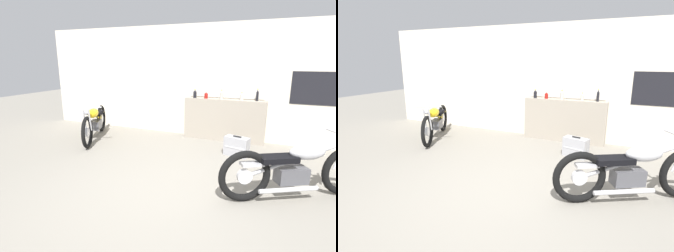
# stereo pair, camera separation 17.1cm
# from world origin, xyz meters

# --- Properties ---
(ground_plane) EXTENTS (24.00, 24.00, 0.00)m
(ground_plane) POSITION_xyz_m (0.00, 0.00, 0.00)
(ground_plane) COLOR gray
(wall_back) EXTENTS (10.00, 0.07, 2.80)m
(wall_back) POSITION_xyz_m (0.02, 3.35, 1.40)
(wall_back) COLOR beige
(wall_back) RESTS_ON ground_plane
(sill_counter) EXTENTS (1.95, 0.28, 1.02)m
(sill_counter) POSITION_xyz_m (0.29, 3.17, 0.51)
(sill_counter) COLOR gray
(sill_counter) RESTS_ON ground_plane
(bottle_leftmost) EXTENTS (0.08, 0.08, 0.21)m
(bottle_leftmost) POSITION_xyz_m (-0.44, 3.12, 1.11)
(bottle_leftmost) COLOR black
(bottle_leftmost) RESTS_ON sill_counter
(bottle_left_center) EXTENTS (0.09, 0.09, 0.16)m
(bottle_left_center) POSITION_xyz_m (-0.16, 3.13, 1.09)
(bottle_left_center) COLOR maroon
(bottle_left_center) RESTS_ON sill_counter
(bottle_center) EXTENTS (0.09, 0.09, 0.23)m
(bottle_center) POSITION_xyz_m (0.22, 3.12, 1.12)
(bottle_center) COLOR #B7B2A8
(bottle_center) RESTS_ON sill_counter
(bottle_right_center) EXTENTS (0.09, 0.09, 0.18)m
(bottle_right_center) POSITION_xyz_m (0.68, 3.21, 1.10)
(bottle_right_center) COLOR #B7B2A8
(bottle_right_center) RESTS_ON sill_counter
(bottle_rightmost) EXTENTS (0.06, 0.06, 0.28)m
(bottle_rightmost) POSITION_xyz_m (1.03, 3.18, 1.14)
(bottle_rightmost) COLOR black
(bottle_rightmost) RESTS_ON sill_counter
(motorcycle_silver) EXTENTS (2.04, 1.23, 0.95)m
(motorcycle_silver) POSITION_xyz_m (1.81, 0.75, 0.45)
(motorcycle_silver) COLOR black
(motorcycle_silver) RESTS_ON ground_plane
(motorcycle_yellow) EXTENTS (1.01, 2.00, 0.92)m
(motorcycle_yellow) POSITION_xyz_m (-2.70, 2.03, 0.44)
(motorcycle_yellow) COLOR black
(motorcycle_yellow) RESTS_ON ground_plane
(hard_case_silver) EXTENTS (0.54, 0.36, 0.42)m
(hard_case_silver) POSITION_xyz_m (0.78, 2.17, 0.20)
(hard_case_silver) COLOR #9E9EA3
(hard_case_silver) RESTS_ON ground_plane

